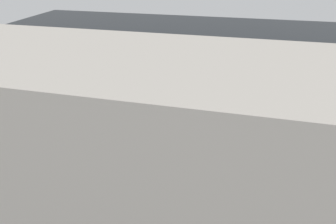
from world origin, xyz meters
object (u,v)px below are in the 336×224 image
Objects in this scene: moving_hatchback at (198,98)px; pedestrian at (123,128)px; sign_post at (113,121)px; fire_hydrant at (145,135)px.

moving_hatchback is 4.72m from pedestrian.
sign_post reaches higher than pedestrian.
pedestrian is 1.18m from sign_post.
sign_post is (1.21, 0.81, 1.18)m from fire_hydrant.
fire_hydrant is at bearing -177.68° from pedestrian.
sign_post is (3.34, 4.13, 0.55)m from moving_hatchback.
pedestrian is at bearing -94.34° from sign_post.
moving_hatchback reaches higher than fire_hydrant.
fire_hydrant is 1.19m from pedestrian.
fire_hydrant is 0.33× the size of sign_post.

